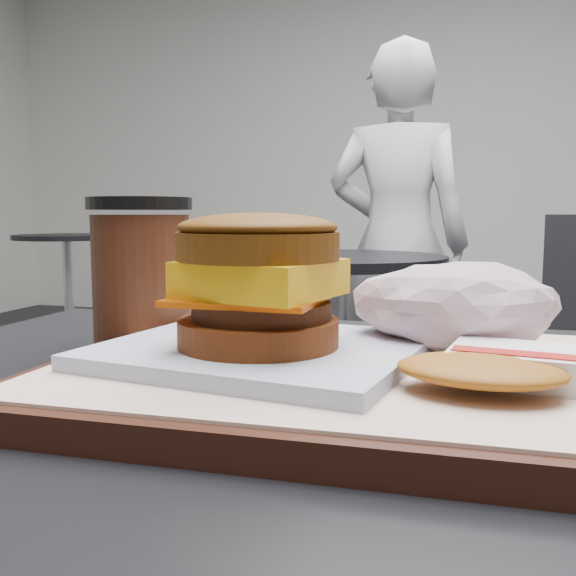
{
  "coord_description": "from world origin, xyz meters",
  "views": [
    {
      "loc": [
        0.04,
        -0.36,
        0.88
      ],
      "look_at": [
        -0.06,
        0.03,
        0.83
      ],
      "focal_mm": 40.0,
      "sensor_mm": 36.0,
      "label": 1
    }
  ],
  "objects_px": {
    "hash_brown": "(512,368)",
    "neighbor_table": "(336,317)",
    "neighbor_chair": "(567,332)",
    "patron": "(397,244)",
    "serving_tray": "(358,378)",
    "breakfast_sandwich": "(260,299)",
    "crumpled_wrapper": "(455,305)",
    "coffee_cup": "(142,277)"
  },
  "relations": [
    {
      "from": "coffee_cup",
      "to": "neighbor_chair",
      "type": "distance_m",
      "value": 1.81
    },
    {
      "from": "breakfast_sandwich",
      "to": "hash_brown",
      "type": "bearing_deg",
      "value": -9.11
    },
    {
      "from": "hash_brown",
      "to": "neighbor_table",
      "type": "relative_size",
      "value": 0.17
    },
    {
      "from": "breakfast_sandwich",
      "to": "coffee_cup",
      "type": "distance_m",
      "value": 0.16
    },
    {
      "from": "breakfast_sandwich",
      "to": "patron",
      "type": "xyz_separation_m",
      "value": [
        -0.14,
        2.18,
        -0.06
      ]
    },
    {
      "from": "breakfast_sandwich",
      "to": "crumpled_wrapper",
      "type": "distance_m",
      "value": 0.14
    },
    {
      "from": "coffee_cup",
      "to": "crumpled_wrapper",
      "type": "bearing_deg",
      "value": -4.13
    },
    {
      "from": "serving_tray",
      "to": "hash_brown",
      "type": "distance_m",
      "value": 0.1
    },
    {
      "from": "crumpled_wrapper",
      "to": "breakfast_sandwich",
      "type": "bearing_deg",
      "value": -149.2
    },
    {
      "from": "serving_tray",
      "to": "patron",
      "type": "relative_size",
      "value": 0.25
    },
    {
      "from": "coffee_cup",
      "to": "neighbor_table",
      "type": "height_order",
      "value": "coffee_cup"
    },
    {
      "from": "crumpled_wrapper",
      "to": "neighbor_table",
      "type": "relative_size",
      "value": 0.18
    },
    {
      "from": "hash_brown",
      "to": "neighbor_chair",
      "type": "distance_m",
      "value": 1.85
    },
    {
      "from": "serving_tray",
      "to": "hash_brown",
      "type": "relative_size",
      "value": 3.04
    },
    {
      "from": "serving_tray",
      "to": "patron",
      "type": "distance_m",
      "value": 2.18
    },
    {
      "from": "neighbor_table",
      "to": "patron",
      "type": "bearing_deg",
      "value": 75.87
    },
    {
      "from": "hash_brown",
      "to": "neighbor_table",
      "type": "height_order",
      "value": "hash_brown"
    },
    {
      "from": "hash_brown",
      "to": "neighbor_table",
      "type": "xyz_separation_m",
      "value": [
        -0.42,
        1.66,
        -0.25
      ]
    },
    {
      "from": "breakfast_sandwich",
      "to": "patron",
      "type": "distance_m",
      "value": 2.18
    },
    {
      "from": "serving_tray",
      "to": "patron",
      "type": "xyz_separation_m",
      "value": [
        -0.2,
        2.17,
        -0.01
      ]
    },
    {
      "from": "serving_tray",
      "to": "crumpled_wrapper",
      "type": "xyz_separation_m",
      "value": [
        0.06,
        0.06,
        0.04
      ]
    },
    {
      "from": "neighbor_chair",
      "to": "patron",
      "type": "bearing_deg",
      "value": 145.08
    },
    {
      "from": "serving_tray",
      "to": "hash_brown",
      "type": "bearing_deg",
      "value": -22.11
    },
    {
      "from": "crumpled_wrapper",
      "to": "neighbor_chair",
      "type": "bearing_deg",
      "value": 79.28
    },
    {
      "from": "neighbor_table",
      "to": "hash_brown",
      "type": "bearing_deg",
      "value": -75.75
    },
    {
      "from": "patron",
      "to": "hash_brown",
      "type": "bearing_deg",
      "value": 100.99
    },
    {
      "from": "serving_tray",
      "to": "coffee_cup",
      "type": "height_order",
      "value": "coffee_cup"
    },
    {
      "from": "hash_brown",
      "to": "patron",
      "type": "bearing_deg",
      "value": 97.33
    },
    {
      "from": "breakfast_sandwich",
      "to": "coffee_cup",
      "type": "relative_size",
      "value": 1.73
    },
    {
      "from": "hash_brown",
      "to": "patron",
      "type": "relative_size",
      "value": 0.08
    },
    {
      "from": "neighbor_chair",
      "to": "crumpled_wrapper",
      "type": "bearing_deg",
      "value": -100.72
    },
    {
      "from": "coffee_cup",
      "to": "neighbor_table",
      "type": "bearing_deg",
      "value": 95.33
    },
    {
      "from": "crumpled_wrapper",
      "to": "coffee_cup",
      "type": "xyz_separation_m",
      "value": [
        -0.25,
        0.02,
        0.01
      ]
    },
    {
      "from": "breakfast_sandwich",
      "to": "crumpled_wrapper",
      "type": "bearing_deg",
      "value": 30.8
    },
    {
      "from": "hash_brown",
      "to": "patron",
      "type": "height_order",
      "value": "patron"
    },
    {
      "from": "crumpled_wrapper",
      "to": "neighbor_chair",
      "type": "xyz_separation_m",
      "value": [
        0.32,
        1.71,
        -0.31
      ]
    },
    {
      "from": "crumpled_wrapper",
      "to": "patron",
      "type": "distance_m",
      "value": 2.12
    },
    {
      "from": "neighbor_chair",
      "to": "serving_tray",
      "type": "bearing_deg",
      "value": -102.16
    },
    {
      "from": "breakfast_sandwich",
      "to": "neighbor_chair",
      "type": "height_order",
      "value": "breakfast_sandwich"
    },
    {
      "from": "serving_tray",
      "to": "neighbor_table",
      "type": "bearing_deg",
      "value": 101.6
    },
    {
      "from": "breakfast_sandwich",
      "to": "crumpled_wrapper",
      "type": "relative_size",
      "value": 1.59
    },
    {
      "from": "neighbor_table",
      "to": "serving_tray",
      "type": "bearing_deg",
      "value": -78.4
    }
  ]
}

